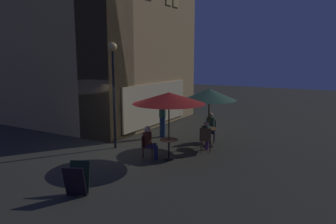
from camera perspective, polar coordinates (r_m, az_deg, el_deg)
ground_plane at (r=12.40m, az=-10.10°, el=-7.23°), size 60.00×60.00×0.00m
cafe_building at (r=16.70m, az=-11.48°, el=12.17°), size 8.13×8.03×8.70m
street_lamp_near_corner at (r=12.53m, az=-9.82°, el=7.03°), size 0.35×0.35×4.17m
menu_sandwich_board at (r=8.84m, az=-16.07°, el=-11.57°), size 0.80×0.77×0.85m
cafe_table_0 at (r=11.33m, az=0.16°, el=-6.10°), size 0.63×0.63×0.74m
cafe_table_1 at (r=12.99m, az=7.28°, el=-3.89°), size 0.69×0.69×0.77m
patio_umbrella_0 at (r=10.98m, az=0.16°, el=2.50°), size 2.55×2.55×2.41m
patio_umbrella_1 at (r=12.70m, az=7.44°, el=3.12°), size 2.17×2.17×2.38m
cafe_chair_0 at (r=11.34m, az=-4.15°, el=-5.90°), size 0.54×0.54×0.88m
cafe_chair_1 at (r=12.17m, az=6.80°, el=-4.62°), size 0.54×0.54×0.98m
cafe_chair_2 at (r=13.81m, az=7.68°, el=-3.01°), size 0.52×0.52×0.93m
patron_seated_0 at (r=11.29m, az=-3.42°, el=-5.16°), size 0.44×0.50×1.21m
patron_seated_1 at (r=12.30m, az=6.91°, el=-4.00°), size 0.54×0.45×1.19m
patron_seated_2 at (r=13.64m, az=7.64°, el=-2.45°), size 0.54×0.45×1.28m
patron_standing_3 at (r=14.39m, az=-1.01°, el=-1.10°), size 0.31×0.31×1.72m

